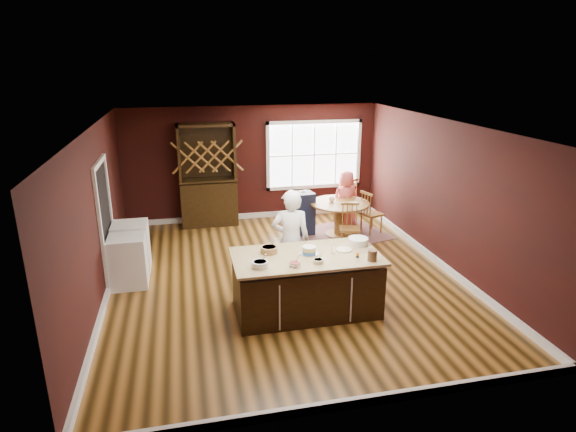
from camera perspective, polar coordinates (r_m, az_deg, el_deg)
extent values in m
plane|color=brown|center=(8.66, -0.53, -7.26)|extent=(7.00, 7.00, 0.00)
plane|color=white|center=(7.89, -0.59, 10.75)|extent=(7.00, 7.00, 0.00)
plane|color=black|center=(11.52, -4.21, 6.24)|extent=(6.00, 0.00, 6.00)
plane|color=black|center=(5.05, 7.87, -9.97)|extent=(6.00, 0.00, 6.00)
plane|color=black|center=(8.13, -21.72, -0.10)|extent=(0.00, 7.00, 7.00)
plane|color=black|center=(9.25, 17.95, 2.43)|extent=(0.00, 7.00, 7.00)
cube|color=black|center=(7.42, 2.15, -8.28)|extent=(2.13, 1.08, 0.83)
cube|color=#E2D68B|center=(7.22, 2.20, -4.82)|extent=(2.21, 1.16, 0.04)
cylinder|color=brown|center=(10.71, 6.02, -2.14)|extent=(0.60, 0.60, 0.04)
cylinder|color=brown|center=(10.60, 6.08, -0.44)|extent=(0.21, 0.21, 0.67)
cylinder|color=brown|center=(10.49, 6.15, 1.50)|extent=(1.28, 1.28, 0.04)
imported|color=white|center=(7.90, 0.34, -2.97)|extent=(0.70, 0.53, 1.74)
cylinder|color=silver|center=(6.80, -3.33, -5.74)|extent=(0.23, 0.23, 0.09)
cylinder|color=olive|center=(7.29, -2.25, -4.01)|extent=(0.26, 0.26, 0.10)
cylinder|color=white|center=(6.82, 0.82, -5.76)|extent=(0.16, 0.16, 0.06)
cylinder|color=beige|center=(6.95, 3.60, -5.36)|extent=(0.15, 0.15, 0.06)
cylinder|color=white|center=(7.28, 5.42, -3.95)|extent=(0.07, 0.07, 0.14)
cylinder|color=#EEEBCA|center=(7.44, 6.64, -3.99)|extent=(0.25, 0.25, 0.02)
cylinder|color=silver|center=(7.67, 8.31, -2.98)|extent=(0.32, 0.32, 0.11)
cylinder|color=#4F3021|center=(7.09, 9.96, -4.63)|extent=(0.14, 0.14, 0.16)
cube|color=brown|center=(10.72, 6.02, -2.21)|extent=(2.37, 2.04, 0.01)
imported|color=#F56A6A|center=(11.03, 6.84, 1.96)|extent=(0.70, 0.50, 1.33)
cylinder|color=beige|center=(10.45, 7.69, 1.53)|extent=(0.19, 0.19, 0.01)
imported|color=white|center=(10.52, 5.21, 1.98)|extent=(0.15, 0.15, 0.10)
cube|color=black|center=(11.18, -9.48, 4.77)|extent=(1.28, 0.54, 2.35)
cube|color=silver|center=(8.64, -18.40, -5.11)|extent=(0.61, 0.59, 0.88)
cube|color=silver|center=(9.23, -18.06, -3.51)|extent=(0.62, 0.60, 0.90)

